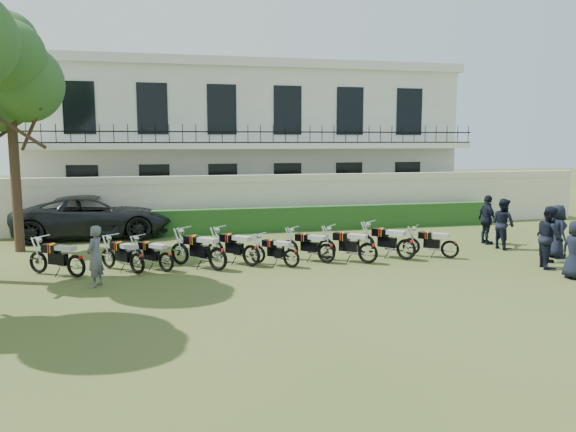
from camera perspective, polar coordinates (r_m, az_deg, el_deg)
name	(u,v)px	position (r m, az deg, el deg)	size (l,w,h in m)	color
ground	(315,270)	(16.36, 2.75, -5.55)	(100.00, 100.00, 0.00)	#3F4D1F
perimeter_wall	(264,201)	(23.86, -2.48, 1.51)	(30.00, 0.35, 2.30)	beige
hedge	(291,219)	(23.38, 0.31, -0.27)	(18.00, 0.60, 1.00)	#244518
building	(242,141)	(29.60, -4.66, 7.62)	(20.40, 9.60, 7.40)	silver
tree_west_near	(10,74)	(20.93, -26.40, 12.79)	(3.40, 3.20, 7.90)	#473323
motorcycle_0	(76,260)	(16.39, -20.73, -4.25)	(1.68, 1.19, 1.07)	black
motorcycle_1	(137,258)	(16.32, -15.08, -4.17)	(1.31, 1.44, 1.01)	black
motorcycle_2	(166,257)	(16.40, -12.28, -4.09)	(1.34, 1.29, 0.96)	black
motorcycle_3	(218,253)	(16.25, -7.15, -3.77)	(1.58, 1.56, 1.16)	black
motorcycle_4	(251,250)	(16.73, -3.75, -3.49)	(1.47, 1.52, 1.10)	black
motorcycle_5	(291,254)	(16.55, 0.35, -3.85)	(1.33, 1.23, 0.94)	black
motorcycle_6	(327,248)	(17.19, 3.94, -3.29)	(1.44, 1.35, 1.03)	black
motorcycle_7	(368,248)	(17.24, 8.13, -3.22)	(1.59, 1.38, 1.10)	black
motorcycle_8	(406,244)	(17.96, 11.93, -2.82)	(1.46, 1.60, 1.13)	black
motorcycle_9	(450,245)	(18.55, 16.15, -2.84)	(1.49, 1.16, 0.98)	black
suv	(94,216)	(23.00, -19.10, -0.04)	(2.71, 5.88, 1.63)	black
inspector	(95,256)	(15.24, -19.02, -3.90)	(0.58, 0.38, 1.59)	#5C5C61
officer_0	(576,250)	(17.11, 27.19, -3.06)	(0.79, 0.51, 1.62)	black
officer_1	(550,237)	(18.24, 25.05, -1.95)	(0.89, 0.70, 1.84)	black
officer_2	(548,237)	(19.04, 24.89, -1.93)	(0.93, 0.39, 1.60)	black
officer_3	(557,231)	(19.93, 25.65, -1.40)	(0.84, 0.54, 1.71)	black
officer_4	(503,224)	(20.81, 21.02, -0.73)	(0.86, 0.67, 1.76)	black
officer_5	(487,220)	(21.54, 19.57, -0.35)	(1.05, 0.44, 1.79)	black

